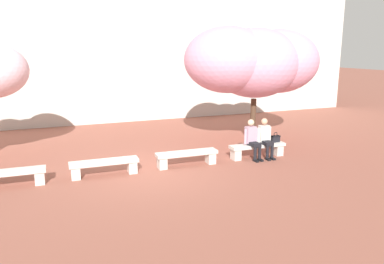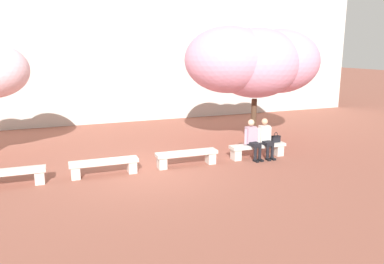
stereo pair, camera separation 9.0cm
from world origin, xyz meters
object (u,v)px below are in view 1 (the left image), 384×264
(stone_bench_center, at_px, (187,156))
(cherry_tree_main, at_px, (254,62))
(person_seated_left, at_px, (252,138))
(stone_bench_west_end, at_px, (7,176))
(stone_bench_near_east, at_px, (257,148))
(person_seated_right, at_px, (265,136))
(handbag, at_px, (275,138))
(stone_bench_near_west, at_px, (104,165))

(stone_bench_center, bearing_deg, cherry_tree_main, 29.27)
(stone_bench_center, height_order, person_seated_left, person_seated_left)
(stone_bench_west_end, height_order, cherry_tree_main, cherry_tree_main)
(stone_bench_near_east, distance_m, person_seated_right, 0.47)
(stone_bench_center, relative_size, person_seated_right, 1.49)
(person_seated_right, relative_size, handbag, 3.81)
(stone_bench_west_end, height_order, handbag, handbag)
(stone_bench_near_east, height_order, handbag, handbag)
(stone_bench_near_east, height_order, cherry_tree_main, cherry_tree_main)
(stone_bench_west_end, relative_size, person_seated_right, 1.49)
(person_seated_left, relative_size, handbag, 3.81)
(stone_bench_near_east, distance_m, handbag, 0.75)
(stone_bench_near_west, distance_m, person_seated_right, 5.25)
(cherry_tree_main, bearing_deg, person_seated_left, -119.76)
(person_seated_left, bearing_deg, handbag, 4.68)
(person_seated_right, bearing_deg, cherry_tree_main, 72.52)
(stone_bench_west_end, distance_m, stone_bench_near_east, 7.48)
(stone_bench_near_east, height_order, person_seated_left, person_seated_left)
(stone_bench_west_end, bearing_deg, handbag, 0.17)
(stone_bench_near_west, relative_size, stone_bench_center, 1.00)
(stone_bench_near_west, bearing_deg, person_seated_left, -0.64)
(stone_bench_west_end, distance_m, person_seated_right, 7.74)
(stone_bench_near_west, distance_m, person_seated_left, 4.76)
(stone_bench_west_end, relative_size, cherry_tree_main, 0.36)
(stone_bench_center, bearing_deg, person_seated_right, -1.12)
(stone_bench_near_east, xyz_separation_m, cherry_tree_main, (0.86, 1.88, 2.74))
(stone_bench_west_end, bearing_deg, stone_bench_center, 0.00)
(stone_bench_near_west, height_order, handbag, handbag)
(stone_bench_near_west, bearing_deg, handbag, 0.25)
(stone_bench_near_west, distance_m, stone_bench_center, 2.49)
(stone_bench_near_east, bearing_deg, person_seated_right, -12.05)
(stone_bench_center, bearing_deg, stone_bench_near_west, 180.00)
(cherry_tree_main, bearing_deg, stone_bench_near_west, -162.18)
(stone_bench_near_east, bearing_deg, stone_bench_west_end, 180.00)
(stone_bench_west_end, height_order, stone_bench_center, same)
(stone_bench_center, xyz_separation_m, person_seated_left, (2.25, -0.05, 0.39))
(stone_bench_center, xyz_separation_m, stone_bench_near_east, (2.49, 0.00, 0.00))
(stone_bench_near_east, distance_m, person_seated_left, 0.47)
(stone_bench_near_west, bearing_deg, stone_bench_near_east, 0.00)
(person_seated_left, bearing_deg, stone_bench_center, 178.64)
(stone_bench_near_west, height_order, stone_bench_near_east, same)
(stone_bench_center, distance_m, cherry_tree_main, 4.72)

